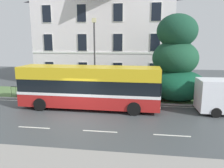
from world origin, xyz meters
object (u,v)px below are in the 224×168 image
at_px(single_decker_bus, 89,87).
at_px(litter_bin, 157,94).
at_px(georgian_townhouse, 107,34).
at_px(evergreen_tree, 176,65).
at_px(street_lamp_post, 95,53).

height_order(single_decker_bus, litter_bin, single_decker_bus).
relative_size(georgian_townhouse, evergreen_tree, 2.22).
bearing_deg(evergreen_tree, georgian_townhouse, 128.52).
bearing_deg(street_lamp_post, georgian_townhouse, 92.96).
bearing_deg(litter_bin, street_lamp_post, 175.49).
height_order(single_decker_bus, street_lamp_post, street_lamp_post).
relative_size(georgian_townhouse, litter_bin, 15.18).
bearing_deg(evergreen_tree, single_decker_bus, -152.02).
distance_m(single_decker_bus, street_lamp_post, 3.85).
xyz_separation_m(evergreen_tree, litter_bin, (-1.56, -1.02, -2.42)).
xyz_separation_m(georgian_townhouse, evergreen_tree, (7.57, -9.51, -2.99)).
relative_size(evergreen_tree, litter_bin, 6.85).
bearing_deg(evergreen_tree, street_lamp_post, -175.19).
xyz_separation_m(single_decker_bus, litter_bin, (5.25, 2.60, -1.03)).
bearing_deg(georgian_townhouse, single_decker_bus, -86.72).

